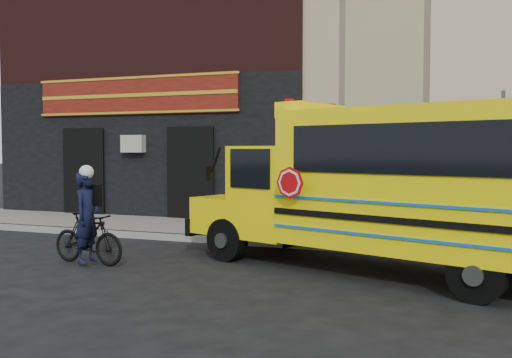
{
  "coord_description": "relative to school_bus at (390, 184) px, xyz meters",
  "views": [
    {
      "loc": [
        4.11,
        -8.89,
        2.09
      ],
      "look_at": [
        0.08,
        1.85,
        1.49
      ],
      "focal_mm": 40.0,
      "sensor_mm": 36.0,
      "label": 1
    }
  ],
  "objects": [
    {
      "name": "ground",
      "position": [
        -2.86,
        -0.81,
        -1.51
      ],
      "size": [
        120.0,
        120.0,
        0.0
      ],
      "primitive_type": "plane",
      "color": "black",
      "rests_on": "ground"
    },
    {
      "name": "curb",
      "position": [
        -2.86,
        1.79,
        -1.43
      ],
      "size": [
        40.0,
        0.2,
        0.15
      ],
      "primitive_type": "cube",
      "color": "gray",
      "rests_on": "ground"
    },
    {
      "name": "sidewalk",
      "position": [
        -2.86,
        3.29,
        -1.43
      ],
      "size": [
        40.0,
        3.0,
        0.15
      ],
      "primitive_type": "cube",
      "color": "slate",
      "rests_on": "ground"
    },
    {
      "name": "building",
      "position": [
        -2.91,
        9.64,
        4.62
      ],
      "size": [
        20.0,
        10.7,
        12.0
      ],
      "color": "beige",
      "rests_on": "sidewalk"
    },
    {
      "name": "school_bus",
      "position": [
        0.0,
        0.0,
        0.0
      ],
      "size": [
        7.22,
        4.23,
        2.92
      ],
      "color": "black",
      "rests_on": "ground"
    },
    {
      "name": "sign_pole",
      "position": [
        1.81,
        1.89,
        0.25
      ],
      "size": [
        0.13,
        0.26,
        3.19
      ],
      "color": "#424A45",
      "rests_on": "ground"
    },
    {
      "name": "bicycle",
      "position": [
        -5.23,
        -1.15,
        -1.04
      ],
      "size": [
        1.61,
        0.6,
        0.95
      ],
      "primitive_type": "imported",
      "rotation": [
        0.0,
        0.0,
        1.47
      ],
      "color": "black",
      "rests_on": "ground"
    },
    {
      "name": "cyclist",
      "position": [
        -5.2,
        -1.21,
        -0.68
      ],
      "size": [
        0.42,
        0.61,
        1.65
      ],
      "primitive_type": "imported",
      "rotation": [
        0.0,
        0.0,
        1.6
      ],
      "color": "black",
      "rests_on": "ground"
    }
  ]
}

